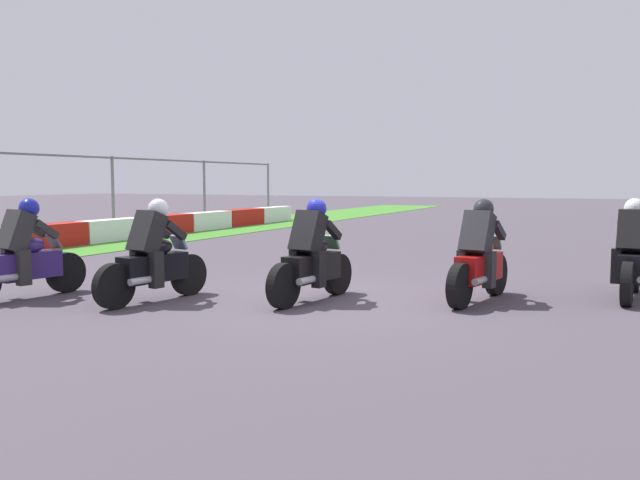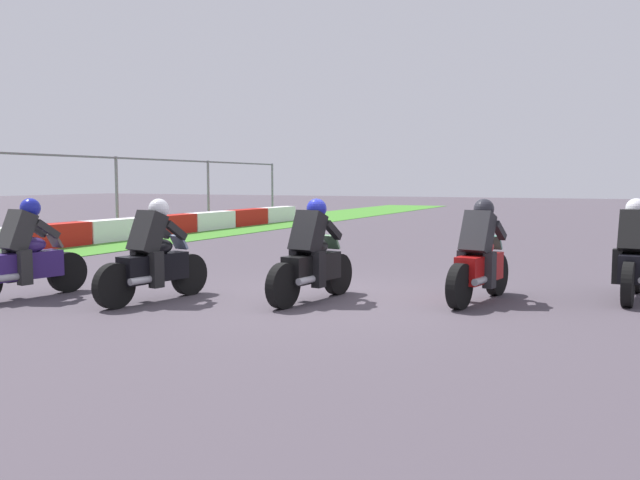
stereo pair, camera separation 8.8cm
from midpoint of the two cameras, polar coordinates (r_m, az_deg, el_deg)
name	(u,v)px [view 2 (the right image)]	position (r m, az deg, el deg)	size (l,w,h in m)	color
ground_plane	(328,299)	(10.03, 0.90, -5.07)	(120.00, 120.00, 0.00)	#473F48
rider_lane_a	(633,258)	(10.97, 25.46, -1.40)	(2.04, 0.55, 1.51)	black
rider_lane_b	(480,260)	(9.99, 13.75, -1.64)	(2.03, 0.61, 1.51)	black
rider_lane_c	(312,259)	(9.76, -0.44, -1.65)	(2.04, 0.60, 1.51)	black
rider_lane_d	(153,259)	(10.03, -13.83, -1.62)	(2.03, 0.62, 1.51)	black
rider_lane_e	(25,257)	(10.92, -23.75, -1.36)	(2.03, 0.62, 1.51)	black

